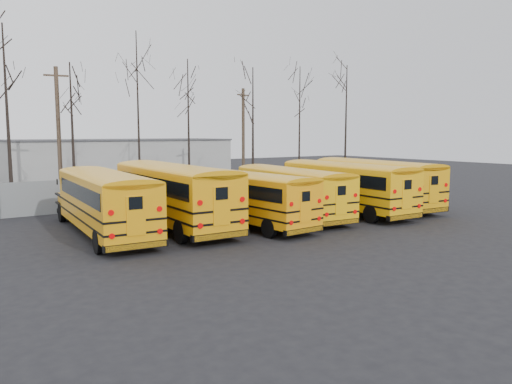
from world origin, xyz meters
TOP-DOWN VIEW (x-y plane):
  - ground at (0.00, 0.00)m, footprint 120.00×120.00m
  - fence at (0.00, 12.00)m, footprint 40.00×0.04m
  - distant_building at (2.00, 32.00)m, footprint 22.00×8.00m
  - bus_a at (-8.62, 4.16)m, footprint 3.26×11.05m
  - bus_b at (-5.19, 4.21)m, footprint 3.06×11.74m
  - bus_c at (-1.85, 2.63)m, footprint 3.01×10.23m
  - bus_d at (1.62, 3.25)m, footprint 3.26×10.38m
  - bus_e at (5.26, 2.71)m, footprint 3.02×11.04m
  - bus_f at (8.42, 3.25)m, footprint 3.60×11.23m
  - utility_pole_left at (-7.14, 18.61)m, footprint 1.67×0.31m
  - utility_pole_right at (8.42, 18.47)m, footprint 1.50×0.58m
  - tree_2 at (-10.88, 15.15)m, footprint 0.26×0.26m
  - tree_3 at (-6.79, 16.29)m, footprint 0.26×0.26m
  - tree_4 at (-2.06, 16.41)m, footprint 0.26×0.26m
  - tree_5 at (2.74, 17.84)m, footprint 0.26×0.26m
  - tree_6 at (6.55, 14.20)m, footprint 0.26×0.26m
  - tree_7 at (10.90, 13.70)m, footprint 0.26×0.26m
  - tree_8 at (17.86, 15.33)m, footprint 0.26×0.26m

SIDE VIEW (x-z plane):
  - ground at x=0.00m, z-range 0.00..0.00m
  - fence at x=0.00m, z-range 0.00..2.00m
  - bus_c at x=-1.85m, z-range 0.24..3.07m
  - bus_d at x=1.62m, z-range 0.24..3.10m
  - bus_a at x=-8.62m, z-range 0.26..3.31m
  - bus_e at x=5.26m, z-range 0.26..3.32m
  - bus_f at x=8.42m, z-range 0.26..3.36m
  - bus_b at x=-5.19m, z-range 0.28..3.54m
  - distant_building at x=2.00m, z-range 0.00..4.00m
  - utility_pole_right at x=8.42m, z-range 0.12..8.75m
  - tree_3 at x=-6.79m, z-range 0.00..9.44m
  - utility_pole_left at x=-7.14m, z-range 0.13..9.51m
  - tree_6 at x=6.55m, z-range 0.00..9.85m
  - tree_7 at x=10.90m, z-range 0.00..10.18m
  - tree_5 at x=2.74m, z-range 0.00..10.62m
  - tree_8 at x=17.86m, z-range 0.00..10.99m
  - tree_2 at x=-10.88m, z-range 0.00..11.29m
  - tree_4 at x=-2.06m, z-range 0.00..12.03m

